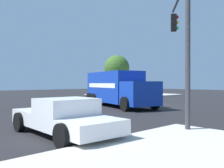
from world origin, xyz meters
TOP-DOWN VIEW (x-y plane):
  - ground_plane at (0.00, 0.00)m, footprint 100.00×100.00m
  - sidewalk_corner_near at (-12.76, -12.76)m, footprint 11.15×11.15m
  - delivery_truck at (2.35, -1.28)m, footprint 4.84×8.48m
  - traffic_light_primary at (6.75, 7.22)m, footprint 3.78×3.12m
  - pickup_white at (11.65, 5.19)m, footprint 2.45×5.29m
  - pedestrian_near_corner at (-14.37, -12.33)m, footprint 0.24×0.53m
  - picket_fence_run at (-12.76, -18.09)m, footprint 7.84×0.05m
  - shade_tree_near at (-11.98, -15.79)m, footprint 4.16×4.16m

SIDE VIEW (x-z plane):
  - ground_plane at x=0.00m, z-range 0.00..0.00m
  - sidewalk_corner_near at x=-12.76m, z-range 0.00..0.14m
  - picket_fence_run at x=-12.76m, z-range 0.15..1.10m
  - pickup_white at x=11.65m, z-range 0.04..1.42m
  - pedestrian_near_corner at x=-14.37m, z-range 0.26..1.96m
  - delivery_truck at x=2.35m, z-range 0.06..2.92m
  - traffic_light_primary at x=6.75m, z-range 1.14..7.32m
  - shade_tree_near at x=-11.98m, z-range 1.24..7.63m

